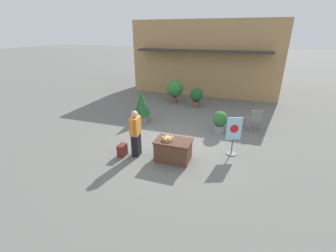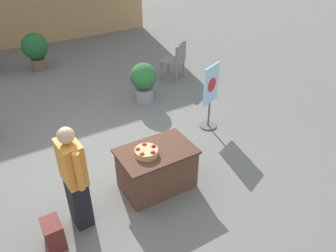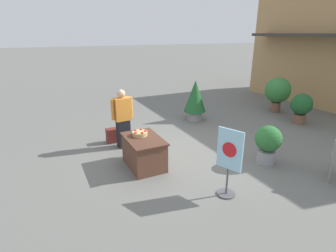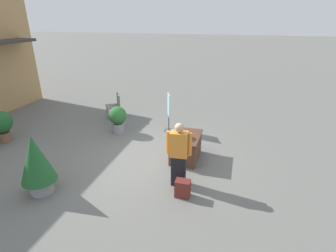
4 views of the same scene
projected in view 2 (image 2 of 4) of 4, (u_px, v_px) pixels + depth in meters
ground_plane at (114, 160)px, 6.03m from camera, size 120.00×120.00×0.00m
display_table at (157, 168)px, 5.27m from camera, size 1.19×0.78×0.72m
apple_basket at (146, 152)px, 4.95m from camera, size 0.36×0.36×0.13m
person_visitor at (74, 178)px, 4.38m from camera, size 0.29×0.61×1.63m
backpack at (54, 234)px, 4.37m from camera, size 0.24×0.34×0.42m
poster_board at (210, 96)px, 6.60m from camera, size 0.49×0.36×1.38m
patio_chair at (176, 59)px, 8.80m from camera, size 0.76×0.76×0.98m
potted_plant_near_left at (35, 48)px, 9.25m from camera, size 0.73×0.73×1.06m
potted_plant_far_right at (144, 80)px, 7.64m from camera, size 0.63×0.63×0.97m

